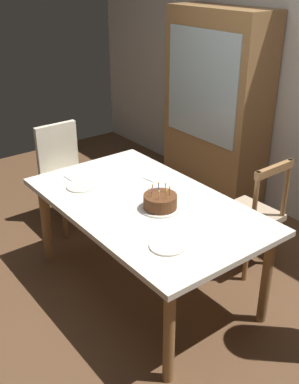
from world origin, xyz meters
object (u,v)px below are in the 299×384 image
Objects in this scene: dining_table at (145,212)px; plate_near_celebrant at (81,186)px; birthday_cake at (160,202)px; china_cabinet at (216,107)px; chair_upholstered at (64,170)px; chair_spindle_back at (250,216)px; plate_far_side at (163,188)px; plate_near_guest at (167,246)px.

plate_near_celebrant is at bearing -154.21° from dining_table.
birthday_cake is 1.85m from china_cabinet.
chair_upholstered is 0.50× the size of china_cabinet.
china_cabinet is (-1.14, 0.71, 0.49)m from chair_spindle_back.
plate_far_side is at bearing 49.75° from plate_near_celebrant.
chair_upholstered is (-1.81, 0.26, -0.22)m from plate_near_guest.
birthday_cake is at bearing 8.67° from dining_table.
china_cabinet is at bearing 148.08° from chair_spindle_back.
dining_table is 6.35× the size of birthday_cake.
dining_table is 8.09× the size of plate_far_side.
plate_near_celebrant is 0.12× the size of china_cabinet.
birthday_cake is 1.27× the size of plate_far_side.
chair_spindle_back reaches higher than dining_table.
plate_near_celebrant is at bearing -130.25° from plate_far_side.
chair_upholstered is (-1.54, -0.82, 0.07)m from chair_spindle_back.
dining_table is 0.91m from chair_spindle_back.
chair_upholstered is (-0.79, 0.26, -0.22)m from plate_near_celebrant.
birthday_cake reaches higher than plate_near_guest.
chair_spindle_back is at bearing 28.10° from chair_upholstered.
dining_table is 1.87× the size of chair_spindle_back.
dining_table is 0.94× the size of china_cabinet.
chair_upholstered is at bearing 179.93° from birthday_cake.
dining_table is at bearing -69.38° from plate_far_side.
birthday_cake is at bearing -56.35° from china_cabinet.
birthday_cake is at bearing -0.07° from chair_upholstered.
dining_table is 0.59m from plate_near_guest.
plate_near_guest is at bearing -8.16° from chair_upholstered.
chair_upholstered is at bearing 171.84° from plate_near_guest.
chair_spindle_back is (0.26, 0.85, -0.21)m from dining_table.
plate_far_side is at bearing -59.06° from china_cabinet.
chair_spindle_back is 1.00× the size of chair_upholstered.
plate_near_celebrant and plate_far_side have the same top height.
plate_near_celebrant is (-0.63, -0.26, -0.05)m from birthday_cake.
chair_upholstered is at bearing -104.55° from china_cabinet.
plate_near_celebrant is 1.00× the size of plate_near_guest.
chair_upholstered reaches higher than plate_near_guest.
plate_far_side is (0.40, 0.47, 0.00)m from plate_near_celebrant.
plate_near_celebrant reaches higher than dining_table.
birthday_cake is 0.29× the size of chair_spindle_back.
chair_upholstered is at bearing -151.90° from chair_spindle_back.
dining_table is 8.09× the size of plate_near_guest.
plate_near_guest is at bearing 0.00° from plate_near_celebrant.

